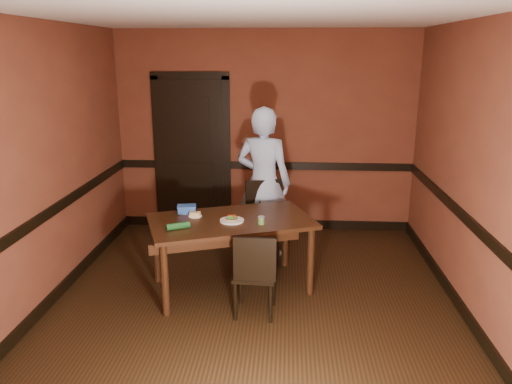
# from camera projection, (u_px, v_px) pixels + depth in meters

# --- Properties ---
(floor) EXTENTS (4.00, 4.50, 0.01)m
(floor) POSITION_uv_depth(u_px,v_px,m) (254.00, 303.00, 4.94)
(floor) COLOR black
(floor) RESTS_ON ground
(ceiling) EXTENTS (4.00, 4.50, 0.01)m
(ceiling) POSITION_uv_depth(u_px,v_px,m) (253.00, 15.00, 4.21)
(ceiling) COLOR silver
(ceiling) RESTS_ON ground
(wall_back) EXTENTS (4.00, 0.02, 2.70)m
(wall_back) POSITION_uv_depth(u_px,v_px,m) (265.00, 133.00, 6.73)
(wall_back) COLOR brown
(wall_back) RESTS_ON ground
(wall_front) EXTENTS (4.00, 0.02, 2.70)m
(wall_front) POSITION_uv_depth(u_px,v_px,m) (221.00, 277.00, 2.41)
(wall_front) COLOR brown
(wall_front) RESTS_ON ground
(wall_left) EXTENTS (0.02, 4.50, 2.70)m
(wall_left) POSITION_uv_depth(u_px,v_px,m) (42.00, 168.00, 4.70)
(wall_left) COLOR brown
(wall_left) RESTS_ON ground
(wall_right) EXTENTS (0.02, 4.50, 2.70)m
(wall_right) POSITION_uv_depth(u_px,v_px,m) (477.00, 174.00, 4.45)
(wall_right) COLOR brown
(wall_right) RESTS_ON ground
(dado_back) EXTENTS (4.00, 0.03, 0.10)m
(dado_back) POSITION_uv_depth(u_px,v_px,m) (265.00, 165.00, 6.84)
(dado_back) COLOR black
(dado_back) RESTS_ON ground
(dado_left) EXTENTS (0.03, 4.50, 0.10)m
(dado_left) POSITION_uv_depth(u_px,v_px,m) (49.00, 213.00, 4.82)
(dado_left) COLOR black
(dado_left) RESTS_ON ground
(dado_right) EXTENTS (0.03, 4.50, 0.10)m
(dado_right) POSITION_uv_depth(u_px,v_px,m) (469.00, 222.00, 4.57)
(dado_right) COLOR black
(dado_right) RESTS_ON ground
(baseboard_back) EXTENTS (4.00, 0.03, 0.12)m
(baseboard_back) POSITION_uv_depth(u_px,v_px,m) (265.00, 223.00, 7.07)
(baseboard_back) COLOR black
(baseboard_back) RESTS_ON ground
(baseboard_left) EXTENTS (0.03, 4.50, 0.12)m
(baseboard_left) POSITION_uv_depth(u_px,v_px,m) (58.00, 292.00, 5.04)
(baseboard_left) COLOR black
(baseboard_left) RESTS_ON ground
(baseboard_right) EXTENTS (0.03, 4.50, 0.12)m
(baseboard_right) POSITION_uv_depth(u_px,v_px,m) (459.00, 304.00, 4.80)
(baseboard_right) COLOR black
(baseboard_right) RESTS_ON ground
(door) EXTENTS (1.05, 0.07, 2.20)m
(door) POSITION_uv_depth(u_px,v_px,m) (192.00, 151.00, 6.83)
(door) COLOR black
(door) RESTS_ON ground
(dining_table) EXTENTS (1.84, 1.42, 0.76)m
(dining_table) POSITION_uv_depth(u_px,v_px,m) (231.00, 254.00, 5.17)
(dining_table) COLOR black
(dining_table) RESTS_ON floor
(chair_far) EXTENTS (0.58, 0.58, 0.96)m
(chair_far) POSITION_uv_depth(u_px,v_px,m) (257.00, 224.00, 5.77)
(chair_far) COLOR black
(chair_far) RESTS_ON floor
(chair_near) EXTENTS (0.41, 0.41, 0.83)m
(chair_near) POSITION_uv_depth(u_px,v_px,m) (255.00, 273.00, 4.66)
(chair_near) COLOR black
(chair_near) RESTS_ON floor
(person) EXTENTS (0.75, 0.59, 1.81)m
(person) POSITION_uv_depth(u_px,v_px,m) (264.00, 183.00, 5.93)
(person) COLOR #A8C1E4
(person) RESTS_ON floor
(sandwich_plate) EXTENTS (0.24, 0.24, 0.06)m
(sandwich_plate) POSITION_uv_depth(u_px,v_px,m) (232.00, 220.00, 5.01)
(sandwich_plate) COLOR white
(sandwich_plate) RESTS_ON dining_table
(sauce_jar) EXTENTS (0.07, 0.07, 0.08)m
(sauce_jar) POSITION_uv_depth(u_px,v_px,m) (261.00, 220.00, 4.92)
(sauce_jar) COLOR #59883A
(sauce_jar) RESTS_ON dining_table
(cheese_saucer) EXTENTS (0.14, 0.14, 0.04)m
(cheese_saucer) POSITION_uv_depth(u_px,v_px,m) (195.00, 215.00, 5.15)
(cheese_saucer) COLOR white
(cheese_saucer) RESTS_ON dining_table
(food_tub) EXTENTS (0.22, 0.17, 0.08)m
(food_tub) POSITION_uv_depth(u_px,v_px,m) (187.00, 209.00, 5.26)
(food_tub) COLOR blue
(food_tub) RESTS_ON dining_table
(wrapped_veg) EXTENTS (0.23, 0.16, 0.06)m
(wrapped_veg) POSITION_uv_depth(u_px,v_px,m) (178.00, 226.00, 4.78)
(wrapped_veg) COLOR #194F1E
(wrapped_veg) RESTS_ON dining_table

